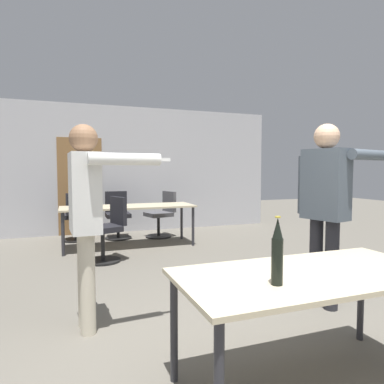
{
  "coord_description": "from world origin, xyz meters",
  "views": [
    {
      "loc": [
        -1.38,
        -1.5,
        1.36
      ],
      "look_at": [
        0.06,
        2.39,
        1.1
      ],
      "focal_mm": 32.0,
      "sensor_mm": 36.0,
      "label": 1
    }
  ],
  "objects_px": {
    "office_chair_far_right": "(118,216)",
    "person_far_watching": "(326,196)",
    "beer_bottle": "(277,253)",
    "office_chair_mid_tucked": "(162,216)",
    "office_chair_far_left": "(107,231)",
    "person_near_casual": "(87,206)",
    "office_chair_side_rolled": "(76,218)"
  },
  "relations": [
    {
      "from": "office_chair_far_left",
      "to": "beer_bottle",
      "type": "height_order",
      "value": "beer_bottle"
    },
    {
      "from": "person_far_watching",
      "to": "office_chair_side_rolled",
      "type": "distance_m",
      "value": 4.79
    },
    {
      "from": "office_chair_far_right",
      "to": "person_far_watching",
      "type": "bearing_deg",
      "value": 109.17
    },
    {
      "from": "office_chair_side_rolled",
      "to": "person_far_watching",
      "type": "bearing_deg",
      "value": -72.4
    },
    {
      "from": "office_chair_far_left",
      "to": "office_chair_far_right",
      "type": "bearing_deg",
      "value": -31.9
    },
    {
      "from": "person_near_casual",
      "to": "office_chair_far_right",
      "type": "bearing_deg",
      "value": 164.97
    },
    {
      "from": "office_chair_side_rolled",
      "to": "office_chair_far_right",
      "type": "distance_m",
      "value": 0.79
    },
    {
      "from": "office_chair_mid_tucked",
      "to": "beer_bottle",
      "type": "bearing_deg",
      "value": 155.69
    },
    {
      "from": "office_chair_far_left",
      "to": "office_chair_mid_tucked",
      "type": "height_order",
      "value": "office_chair_far_left"
    },
    {
      "from": "office_chair_far_left",
      "to": "beer_bottle",
      "type": "xyz_separation_m",
      "value": [
        0.51,
        -3.63,
        0.46
      ]
    },
    {
      "from": "person_far_watching",
      "to": "beer_bottle",
      "type": "height_order",
      "value": "person_far_watching"
    },
    {
      "from": "office_chair_far_left",
      "to": "beer_bottle",
      "type": "distance_m",
      "value": 3.69
    },
    {
      "from": "person_near_casual",
      "to": "beer_bottle",
      "type": "relative_size",
      "value": 4.58
    },
    {
      "from": "person_far_watching",
      "to": "office_chair_far_right",
      "type": "xyz_separation_m",
      "value": [
        -1.45,
        4.23,
        -0.67
      ]
    },
    {
      "from": "person_near_casual",
      "to": "office_chair_far_left",
      "type": "relative_size",
      "value": 1.82
    },
    {
      "from": "office_chair_far_right",
      "to": "beer_bottle",
      "type": "height_order",
      "value": "beer_bottle"
    },
    {
      "from": "person_near_casual",
      "to": "beer_bottle",
      "type": "height_order",
      "value": "person_near_casual"
    },
    {
      "from": "person_near_casual",
      "to": "office_chair_mid_tucked",
      "type": "distance_m",
      "value": 4.16
    },
    {
      "from": "office_chair_far_left",
      "to": "office_chair_far_right",
      "type": "distance_m",
      "value": 1.77
    },
    {
      "from": "person_far_watching",
      "to": "office_chair_side_rolled",
      "type": "xyz_separation_m",
      "value": [
        -2.24,
        4.19,
        -0.66
      ]
    },
    {
      "from": "office_chair_mid_tucked",
      "to": "beer_bottle",
      "type": "xyz_separation_m",
      "value": [
        -0.75,
        -5.18,
        0.48
      ]
    },
    {
      "from": "person_far_watching",
      "to": "office_chair_far_right",
      "type": "bearing_deg",
      "value": -175.8
    },
    {
      "from": "person_near_casual",
      "to": "office_chair_far_left",
      "type": "height_order",
      "value": "person_near_casual"
    },
    {
      "from": "office_chair_side_rolled",
      "to": "office_chair_far_left",
      "type": "bearing_deg",
      "value": -87.36
    },
    {
      "from": "person_near_casual",
      "to": "office_chair_far_right",
      "type": "height_order",
      "value": "person_near_casual"
    },
    {
      "from": "person_near_casual",
      "to": "office_chair_mid_tucked",
      "type": "relative_size",
      "value": 1.88
    },
    {
      "from": "office_chair_side_rolled",
      "to": "beer_bottle",
      "type": "bearing_deg",
      "value": -90.81
    },
    {
      "from": "person_near_casual",
      "to": "person_far_watching",
      "type": "xyz_separation_m",
      "value": [
        2.25,
        -0.29,
        0.04
      ]
    },
    {
      "from": "office_chair_far_right",
      "to": "beer_bottle",
      "type": "xyz_separation_m",
      "value": [
        0.12,
        -5.36,
        0.47
      ]
    },
    {
      "from": "office_chair_mid_tucked",
      "to": "office_chair_far_left",
      "type": "bearing_deg",
      "value": 124.72
    },
    {
      "from": "office_chair_side_rolled",
      "to": "beer_bottle",
      "type": "distance_m",
      "value": 5.41
    },
    {
      "from": "office_chair_far_left",
      "to": "beer_bottle",
      "type": "bearing_deg",
      "value": 168.95
    }
  ]
}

